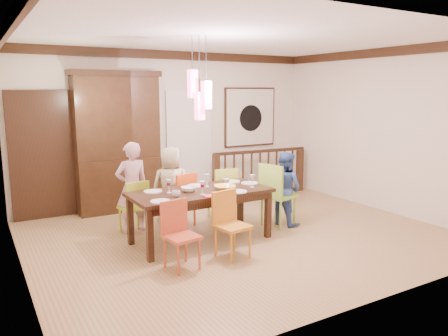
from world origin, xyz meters
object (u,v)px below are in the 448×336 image
chair_far_left (133,203)px  person_end_right (285,188)px  balustrade (260,172)px  person_far_mid (171,187)px  person_far_left (132,187)px  china_hutch (118,142)px  dining_table (200,196)px  chair_end_right (279,190)px

chair_far_left → person_end_right: bearing=153.8°
chair_far_left → balustrade: size_ratio=0.39×
chair_far_left → person_end_right: (2.29, -0.78, 0.12)m
balustrade → person_far_mid: person_far_mid is taller
person_far_mid → person_end_right: size_ratio=1.08×
person_far_left → person_end_right: 2.43m
china_hutch → person_end_right: (2.08, -2.18, -0.66)m
chair_far_left → person_end_right: size_ratio=0.69×
dining_table → person_far_left: 1.15m
china_hutch → person_far_mid: china_hutch is taller
chair_far_left → china_hutch: size_ratio=0.33×
chair_end_right → balustrade: size_ratio=0.48×
chair_end_right → person_far_left: (-2.13, 0.89, 0.12)m
person_far_mid → person_end_right: 1.83m
balustrade → person_far_left: person_far_left is taller
chair_end_right → person_far_mid: (-1.50, 0.83, 0.06)m
person_far_mid → chair_end_right: bearing=170.1°
chair_end_right → person_far_mid: 1.72m
dining_table → balustrade: bearing=38.1°
chair_end_right → person_far_left: size_ratio=0.73×
chair_end_right → person_far_left: bearing=52.3°
chair_end_right → chair_far_left: bearing=54.7°
person_far_mid → china_hutch: bearing=-53.2°
chair_far_left → chair_end_right: bearing=152.2°
china_hutch → person_far_left: 1.44m
chair_far_left → balustrade: 3.26m
chair_end_right → china_hutch: size_ratio=0.41×
dining_table → person_far_left: (-0.71, 0.91, 0.04)m
chair_far_left → china_hutch: china_hutch is taller
dining_table → chair_end_right: bearing=0.3°
dining_table → balustrade: (2.35, 1.88, -0.16)m
balustrade → person_far_left: size_ratio=1.53×
person_far_mid → balustrade: bearing=-138.0°
balustrade → person_end_right: person_end_right is taller
chair_far_left → person_far_left: person_far_left is taller
person_far_left → person_end_right: (2.27, -0.87, -0.10)m
chair_far_left → person_far_mid: bearing=175.7°
china_hutch → balustrade: size_ratio=1.17×
dining_table → chair_far_left: 1.12m
person_end_right → balustrade: bearing=-38.1°
chair_end_right → person_far_left: 2.31m
person_far_mid → person_end_right: person_far_mid is taller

